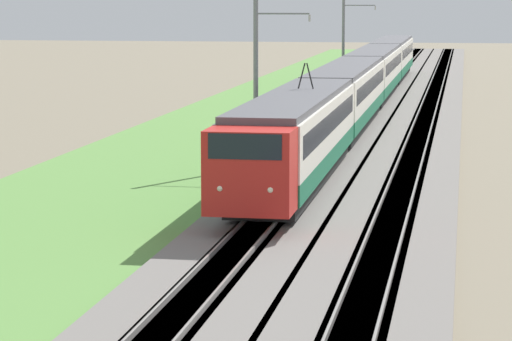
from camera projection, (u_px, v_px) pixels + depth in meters
The scene contains 8 objects.
ballast_main at pixel (320, 161), 56.15m from camera, with size 240.00×4.40×0.30m.
ballast_adjacent at pixel (411, 163), 55.44m from camera, with size 240.00×4.40×0.30m.
track_main at pixel (320, 161), 56.15m from camera, with size 240.00×1.57×0.45m.
track_adjacent at pixel (411, 163), 55.44m from camera, with size 240.00×1.57×0.45m.
grass_verge at pixel (189, 160), 57.21m from camera, with size 240.00×12.83×0.12m.
passenger_train at pixel (363, 80), 78.77m from camera, with size 85.39×2.88×4.98m.
catenary_mast_mid at pixel (257, 79), 53.98m from camera, with size 0.22×2.56×7.88m.
catenary_mast_far at pixel (344, 44), 92.28m from camera, with size 0.22×2.56×7.95m.
Camera 1 is at (-5.33, -6.53, 7.74)m, focal length 85.00 mm.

